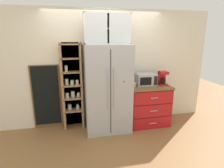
# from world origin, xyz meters

# --- Properties ---
(ground_plane) EXTENTS (10.65, 10.65, 0.00)m
(ground_plane) POSITION_xyz_m (0.00, 0.00, 0.00)
(ground_plane) COLOR olive
(wall_back_cream) EXTENTS (4.95, 0.10, 2.55)m
(wall_back_cream) POSITION_xyz_m (0.00, 0.40, 1.27)
(wall_back_cream) COLOR silver
(wall_back_cream) RESTS_ON ground
(refrigerator) EXTENTS (0.94, 0.72, 1.83)m
(refrigerator) POSITION_xyz_m (0.00, 0.00, 0.91)
(refrigerator) COLOR #ADAFB5
(refrigerator) RESTS_ON ground
(pantry_shelf_column) EXTENTS (0.47, 0.29, 1.86)m
(pantry_shelf_column) POSITION_xyz_m (-0.72, 0.28, 0.94)
(pantry_shelf_column) COLOR brown
(pantry_shelf_column) RESTS_ON ground
(counter_cabinet) EXTENTS (0.92, 0.65, 0.92)m
(counter_cabinet) POSITION_xyz_m (0.95, 0.04, 0.46)
(counter_cabinet) COLOR red
(counter_cabinet) RESTS_ON ground
(microwave) EXTENTS (0.44, 0.33, 0.26)m
(microwave) POSITION_xyz_m (0.89, 0.09, 1.05)
(microwave) COLOR #ADAFB5
(microwave) RESTS_ON counter_cabinet
(coffee_maker) EXTENTS (0.17, 0.20, 0.31)m
(coffee_maker) POSITION_xyz_m (1.28, 0.05, 1.07)
(coffee_maker) COLOR red
(coffee_maker) RESTS_ON counter_cabinet
(mug_cream) EXTENTS (0.11, 0.08, 0.09)m
(mug_cream) POSITION_xyz_m (0.61, 0.02, 0.96)
(mug_cream) COLOR silver
(mug_cream) RESTS_ON counter_cabinet
(mug_charcoal) EXTENTS (0.11, 0.08, 0.10)m
(mug_charcoal) POSITION_xyz_m (0.95, -0.01, 0.96)
(mug_charcoal) COLOR #2D2D33
(mug_charcoal) RESTS_ON counter_cabinet
(bottle_amber) EXTENTS (0.07, 0.07, 0.26)m
(bottle_amber) POSITION_xyz_m (0.95, 0.03, 1.03)
(bottle_amber) COLOR brown
(bottle_amber) RESTS_ON counter_cabinet
(bottle_green) EXTENTS (0.07, 0.07, 0.25)m
(bottle_green) POSITION_xyz_m (0.95, -0.01, 1.02)
(bottle_green) COLOR #285B33
(bottle_green) RESTS_ON counter_cabinet
(upper_cabinet) EXTENTS (0.90, 0.32, 0.58)m
(upper_cabinet) POSITION_xyz_m (-0.00, 0.05, 2.12)
(upper_cabinet) COLOR silver
(upper_cabinet) RESTS_ON refrigerator
(chalkboard_menu) EXTENTS (0.60, 0.04, 1.40)m
(chalkboard_menu) POSITION_xyz_m (-1.28, 0.33, 0.71)
(chalkboard_menu) COLOR brown
(chalkboard_menu) RESTS_ON ground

